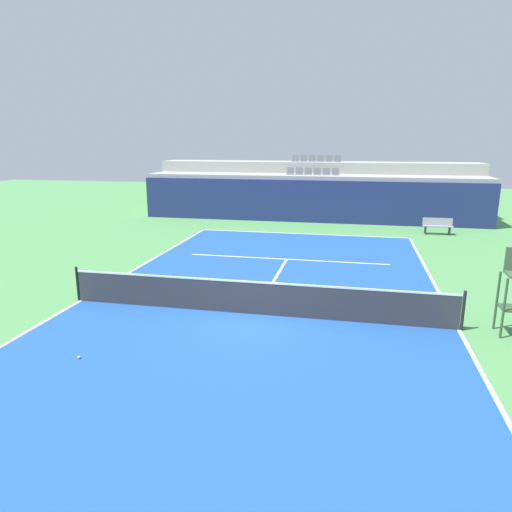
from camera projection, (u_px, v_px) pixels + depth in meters
name	position (u px, v px, depth m)	size (l,w,h in m)	color
ground_plane	(254.00, 314.00, 13.11)	(80.00, 80.00, 0.00)	#4C8C4C
court_surface	(254.00, 314.00, 13.11)	(11.00, 24.00, 0.01)	#1E4C99
baseline_far	(302.00, 234.00, 24.45)	(11.00, 0.10, 0.00)	white
sideline_left	(81.00, 301.00, 14.21)	(0.10, 24.00, 0.00)	white
sideline_right	(459.00, 330.00, 12.01)	(0.10, 24.00, 0.00)	white
service_line_far	(287.00, 259.00, 19.19)	(8.26, 0.10, 0.00)	white
centre_service_line	(273.00, 281.00, 16.15)	(0.10, 6.40, 0.00)	white
back_wall	(310.00, 202.00, 27.70)	(20.82, 0.30, 2.51)	navy
stands_tier_lower	(312.00, 197.00, 28.95)	(20.82, 2.40, 2.74)	#9E9E99
stands_tier_upper	(315.00, 188.00, 31.15)	(20.82, 2.40, 3.44)	#9E9E99
seating_row_lower	(313.00, 173.00, 28.68)	(3.24, 0.44, 0.44)	slate
seating_row_upper	(316.00, 160.00, 30.79)	(3.24, 0.44, 0.44)	slate
tennis_net	(254.00, 297.00, 12.99)	(11.08, 0.08, 1.07)	black
player_bench	(438.00, 225.00, 24.29)	(1.50, 0.40, 0.85)	#99999E
tennis_ball_1	(79.00, 357.00, 10.41)	(0.07, 0.07, 0.07)	#CCE033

